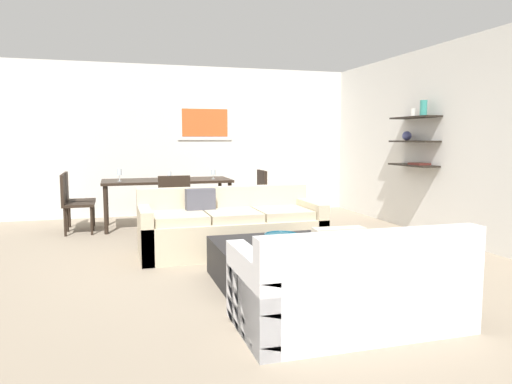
{
  "coord_description": "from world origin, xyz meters",
  "views": [
    {
      "loc": [
        -1.38,
        -5.29,
        1.39
      ],
      "look_at": [
        0.25,
        0.2,
        0.75
      ],
      "focal_mm": 33.55,
      "sensor_mm": 36.0,
      "label": 1
    }
  ],
  "objects_px": {
    "dining_chair_left_near": "(72,200)",
    "dining_chair_foot": "(174,202)",
    "candle_jar": "(305,238)",
    "wine_glass_left_near": "(119,173)",
    "dining_table": "(167,184)",
    "wine_glass_foot": "(169,175)",
    "dining_chair_right_near": "(255,193)",
    "wine_glass_right_near": "(213,173)",
    "sofa_beige": "(230,229)",
    "coffee_table": "(274,261)",
    "dining_chair_left_far": "(74,197)",
    "decorative_bowl": "(281,237)",
    "loveseat_white": "(349,287)"
  },
  "relations": [
    {
      "from": "loveseat_white",
      "to": "decorative_bowl",
      "type": "height_order",
      "value": "loveseat_white"
    },
    {
      "from": "wine_glass_left_near",
      "to": "sofa_beige",
      "type": "bearing_deg",
      "value": -55.6
    },
    {
      "from": "sofa_beige",
      "to": "candle_jar",
      "type": "bearing_deg",
      "value": -72.19
    },
    {
      "from": "dining_chair_left_far",
      "to": "dining_chair_foot",
      "type": "height_order",
      "value": "same"
    },
    {
      "from": "dining_table",
      "to": "dining_chair_right_near",
      "type": "relative_size",
      "value": 2.25
    },
    {
      "from": "candle_jar",
      "to": "dining_chair_foot",
      "type": "xyz_separation_m",
      "value": [
        -0.98,
        2.48,
        0.09
      ]
    },
    {
      "from": "sofa_beige",
      "to": "dining_chair_right_near",
      "type": "height_order",
      "value": "dining_chair_right_near"
    },
    {
      "from": "loveseat_white",
      "to": "candle_jar",
      "type": "relative_size",
      "value": 22.59
    },
    {
      "from": "dining_chair_left_near",
      "to": "dining_chair_right_near",
      "type": "bearing_deg",
      "value": 0.0
    },
    {
      "from": "wine_glass_right_near",
      "to": "wine_glass_foot",
      "type": "height_order",
      "value": "wine_glass_foot"
    },
    {
      "from": "dining_chair_left_far",
      "to": "wine_glass_left_near",
      "type": "distance_m",
      "value": 0.83
    },
    {
      "from": "dining_chair_left_near",
      "to": "dining_chair_foot",
      "type": "bearing_deg",
      "value": -24.59
    },
    {
      "from": "sofa_beige",
      "to": "loveseat_white",
      "type": "relative_size",
      "value": 1.33
    },
    {
      "from": "candle_jar",
      "to": "dining_table",
      "type": "distance_m",
      "value": 3.46
    },
    {
      "from": "sofa_beige",
      "to": "wine_glass_left_near",
      "type": "distance_m",
      "value": 2.33
    },
    {
      "from": "dining_chair_foot",
      "to": "sofa_beige",
      "type": "bearing_deg",
      "value": -64.03
    },
    {
      "from": "candle_jar",
      "to": "dining_chair_left_near",
      "type": "bearing_deg",
      "value": 127.36
    },
    {
      "from": "sofa_beige",
      "to": "dining_chair_left_near",
      "type": "xyz_separation_m",
      "value": [
        -1.95,
        1.77,
        0.21
      ]
    },
    {
      "from": "decorative_bowl",
      "to": "coffee_table",
      "type": "bearing_deg",
      "value": 170.0
    },
    {
      "from": "loveseat_white",
      "to": "dining_chair_left_far",
      "type": "bearing_deg",
      "value": 115.67
    },
    {
      "from": "coffee_table",
      "to": "dining_chair_right_near",
      "type": "xyz_separation_m",
      "value": [
        0.7,
        3.02,
        0.31
      ]
    },
    {
      "from": "candle_jar",
      "to": "dining_chair_foot",
      "type": "height_order",
      "value": "dining_chair_foot"
    },
    {
      "from": "loveseat_white",
      "to": "dining_chair_left_far",
      "type": "xyz_separation_m",
      "value": [
        -2.25,
        4.68,
        0.21
      ]
    },
    {
      "from": "dining_chair_left_near",
      "to": "wine_glass_right_near",
      "type": "height_order",
      "value": "wine_glass_right_near"
    },
    {
      "from": "decorative_bowl",
      "to": "dining_table",
      "type": "xyz_separation_m",
      "value": [
        -0.76,
        3.22,
        0.26
      ]
    },
    {
      "from": "candle_jar",
      "to": "dining_chair_left_far",
      "type": "distance_m",
      "value": 4.23
    },
    {
      "from": "coffee_table",
      "to": "decorative_bowl",
      "type": "xyz_separation_m",
      "value": [
        0.07,
        -0.01,
        0.23
      ]
    },
    {
      "from": "wine_glass_left_near",
      "to": "wine_glass_foot",
      "type": "relative_size",
      "value": 1.24
    },
    {
      "from": "dining_chair_left_near",
      "to": "sofa_beige",
      "type": "bearing_deg",
      "value": -42.3
    },
    {
      "from": "sofa_beige",
      "to": "dining_chair_foot",
      "type": "xyz_separation_m",
      "value": [
        -0.55,
        1.13,
        0.21
      ]
    },
    {
      "from": "dining_chair_foot",
      "to": "dining_chair_right_near",
      "type": "bearing_deg",
      "value": 24.59
    },
    {
      "from": "dining_chair_left_near",
      "to": "decorative_bowl",
      "type": "bearing_deg",
      "value": -54.53
    },
    {
      "from": "dining_table",
      "to": "wine_glass_foot",
      "type": "height_order",
      "value": "wine_glass_foot"
    },
    {
      "from": "coffee_table",
      "to": "dining_chair_left_far",
      "type": "bearing_deg",
      "value": 121.59
    },
    {
      "from": "sofa_beige",
      "to": "wine_glass_right_near",
      "type": "relative_size",
      "value": 14.89
    },
    {
      "from": "candle_jar",
      "to": "coffee_table",
      "type": "bearing_deg",
      "value": 161.21
    },
    {
      "from": "wine_glass_foot",
      "to": "decorative_bowl",
      "type": "bearing_deg",
      "value": -75.03
    },
    {
      "from": "sofa_beige",
      "to": "wine_glass_left_near",
      "type": "xyz_separation_m",
      "value": [
        -1.27,
        1.86,
        0.59
      ]
    },
    {
      "from": "dining_chair_left_far",
      "to": "dining_chair_right_near",
      "type": "xyz_separation_m",
      "value": [
        2.79,
        -0.38,
        0.0
      ]
    },
    {
      "from": "dining_table",
      "to": "wine_glass_right_near",
      "type": "relative_size",
      "value": 13.4
    },
    {
      "from": "candle_jar",
      "to": "wine_glass_foot",
      "type": "xyz_separation_m",
      "value": [
        -0.98,
        2.95,
        0.43
      ]
    },
    {
      "from": "dining_chair_right_near",
      "to": "wine_glass_right_near",
      "type": "height_order",
      "value": "wine_glass_right_near"
    },
    {
      "from": "dining_chair_right_near",
      "to": "wine_glass_right_near",
      "type": "relative_size",
      "value": 5.96
    },
    {
      "from": "candle_jar",
      "to": "wine_glass_left_near",
      "type": "relative_size",
      "value": 0.39
    },
    {
      "from": "candle_jar",
      "to": "loveseat_white",
      "type": "bearing_deg",
      "value": -96.42
    },
    {
      "from": "wine_glass_left_near",
      "to": "dining_table",
      "type": "bearing_deg",
      "value": 8.25
    },
    {
      "from": "sofa_beige",
      "to": "dining_chair_right_near",
      "type": "bearing_deg",
      "value": 64.56
    },
    {
      "from": "loveseat_white",
      "to": "dining_table",
      "type": "height_order",
      "value": "loveseat_white"
    },
    {
      "from": "dining_chair_left_near",
      "to": "wine_glass_foot",
      "type": "distance_m",
      "value": 1.45
    },
    {
      "from": "dining_table",
      "to": "candle_jar",
      "type": "bearing_deg",
      "value": -73.43
    }
  ]
}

